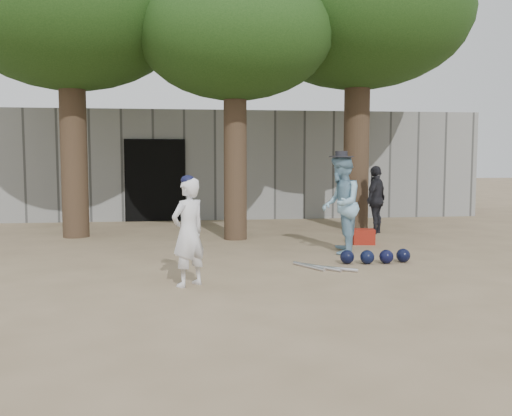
{
  "coord_description": "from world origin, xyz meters",
  "views": [
    {
      "loc": [
        -0.59,
        -7.7,
        1.75
      ],
      "look_at": [
        0.6,
        1.0,
        0.95
      ],
      "focal_mm": 40.0,
      "sensor_mm": 36.0,
      "label": 1
    }
  ],
  "objects": [
    {
      "name": "back_building",
      "position": [
        -0.0,
        10.33,
        1.5
      ],
      "size": [
        16.0,
        5.24,
        3.0
      ],
      "color": "gray",
      "rests_on": "ground"
    },
    {
      "name": "boy_player",
      "position": [
        -0.46,
        -0.06,
        0.73
      ],
      "size": [
        0.63,
        0.61,
        1.46
      ],
      "primitive_type": "imported",
      "rotation": [
        0.0,
        0.0,
        3.83
      ],
      "color": "white",
      "rests_on": "ground"
    },
    {
      "name": "bat_pile",
      "position": [
        1.61,
        0.81,
        0.03
      ],
      "size": [
        0.86,
        0.8,
        0.06
      ],
      "color": "silver",
      "rests_on": "ground"
    },
    {
      "name": "ground",
      "position": [
        0.0,
        0.0,
        0.0
      ],
      "size": [
        70.0,
        70.0,
        0.0
      ],
      "primitive_type": "plane",
      "color": "#937C5E",
      "rests_on": "ground"
    },
    {
      "name": "tree_row",
      "position": [
        0.74,
        5.02,
        4.69
      ],
      "size": [
        11.4,
        5.8,
        6.69
      ],
      "color": "brown",
      "rests_on": "ground"
    },
    {
      "name": "spectator_dark",
      "position": [
        3.84,
        4.66,
        0.77
      ],
      "size": [
        0.87,
        0.92,
        1.53
      ],
      "primitive_type": "imported",
      "rotation": [
        0.0,
        0.0,
        4.0
      ],
      "color": "black",
      "rests_on": "ground"
    },
    {
      "name": "helmet_row",
      "position": [
        2.6,
        1.14,
        0.12
      ],
      "size": [
        1.19,
        0.3,
        0.23
      ],
      "color": "black",
      "rests_on": "ground"
    },
    {
      "name": "red_bag",
      "position": [
        3.06,
        3.16,
        0.15
      ],
      "size": [
        0.47,
        0.39,
        0.3
      ],
      "primitive_type": "cube",
      "rotation": [
        0.0,
        0.0,
        -0.19
      ],
      "color": "maroon",
      "rests_on": "ground"
    },
    {
      "name": "spectator_blue",
      "position": [
        2.3,
        2.2,
        0.89
      ],
      "size": [
        0.89,
        1.02,
        1.77
      ],
      "primitive_type": "imported",
      "rotation": [
        0.0,
        0.0,
        4.42
      ],
      "color": "#82B0CA",
      "rests_on": "ground"
    }
  ]
}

